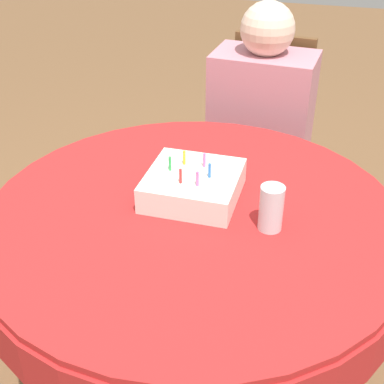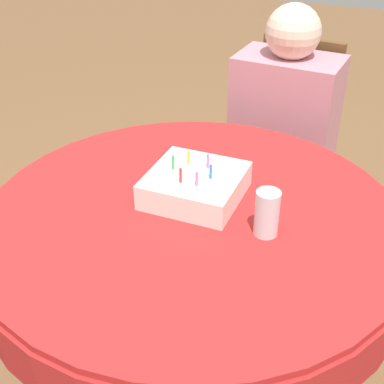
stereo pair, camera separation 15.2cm
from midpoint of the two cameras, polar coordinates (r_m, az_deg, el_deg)
ground_plane at (r=2.06m, az=-2.12°, el=-19.90°), size 12.00×12.00×0.00m
dining_table at (r=1.58m, az=-2.61°, el=-4.70°), size 1.22×1.22×0.76m
chair at (r=2.44m, az=5.76°, el=5.24°), size 0.42×0.42×0.98m
person at (r=2.28m, az=5.40°, el=8.39°), size 0.43×0.37×1.16m
birthday_cake at (r=1.57m, az=-2.65°, el=0.66°), size 0.27×0.27×0.12m
drinking_glass at (r=1.43m, az=5.45°, el=-1.81°), size 0.07×0.07×0.13m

